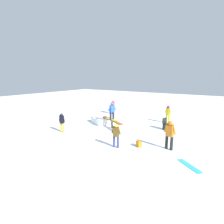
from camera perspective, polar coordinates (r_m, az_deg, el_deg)
ground_plane at (r=13.46m, az=-0.00°, el=-5.29°), size 60.00×60.00×0.00m
rail_feature at (r=13.31m, az=-0.00°, el=-2.92°), size 2.57×1.60×0.67m
snow_kicker_ramp at (r=14.83m, az=-2.95°, el=-2.66°), size 2.30×2.18×0.53m
main_rider_on_rail at (r=13.14m, az=-0.00°, el=0.26°), size 1.50×0.77×1.34m
bystander_purple at (r=18.40m, az=0.35°, el=2.05°), size 0.24×0.62×1.53m
bystander_yellow at (r=15.44m, az=17.81°, el=-0.40°), size 0.62×0.39×1.51m
bystander_orange at (r=9.93m, az=18.31°, el=-6.72°), size 0.71×0.30×1.59m
bystander_brown at (r=9.72m, az=1.35°, el=-7.30°), size 0.60×0.22×1.36m
bystander_black at (r=12.82m, az=-16.03°, el=-3.04°), size 0.56×0.21×1.37m
loose_snowboard_cyan at (r=8.81m, az=23.91°, el=-15.75°), size 1.19×1.04×0.02m
loose_snowboard_white at (r=14.41m, az=-21.56°, el=-4.94°), size 0.86×1.33×0.02m
folding_chair at (r=13.59m, az=17.18°, el=-3.84°), size 0.56×0.56×0.88m
backpack_on_snow at (r=10.12m, az=8.76°, el=-10.24°), size 0.37×0.35×0.34m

